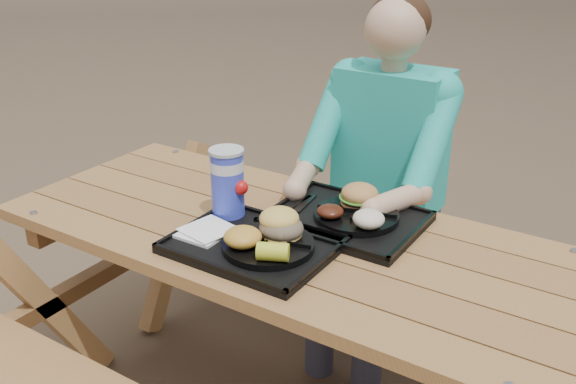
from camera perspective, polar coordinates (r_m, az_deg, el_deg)
The scene contains 17 objects.
picnic_table at distance 2.13m, azimuth -0.00°, elevation -12.52°, with size 1.80×1.49×0.75m, color #999999, non-canonical shape.
tray_near at distance 1.84m, azimuth -3.09°, elevation -4.79°, with size 0.45×0.35×0.02m, color black.
tray_far at distance 1.98m, azimuth 5.18°, elevation -2.54°, with size 0.45×0.35×0.02m, color black.
plate_near at distance 1.79m, azimuth -1.77°, elevation -4.75°, with size 0.26×0.26×0.02m, color black.
plate_far at distance 1.97m, azimuth 6.11°, elevation -2.12°, with size 0.26×0.26×0.02m, color black.
napkin_stack at distance 1.89m, azimuth -7.52°, elevation -3.45°, with size 0.14×0.14×0.02m, color white.
soda_cup at distance 1.96m, azimuth -5.40°, elevation 0.72°, with size 0.10×0.10×0.20m, color #1C2ED8.
condiment_bbq at distance 1.92m, azimuth -1.10°, elevation -2.58°, with size 0.05×0.05×0.03m, color black.
condiment_mustard at distance 1.89m, azimuth 0.35°, elevation -3.03°, with size 0.05×0.05×0.03m, color gold.
sandwich at distance 1.79m, azimuth -0.61°, elevation -2.17°, with size 0.12×0.12×0.12m, color #E9BA52, non-canonical shape.
mac_cheese at distance 1.76m, azimuth -4.04°, elevation -4.01°, with size 0.11×0.11×0.05m, color gold.
corn_cob at distance 1.69m, azimuth -1.35°, elevation -5.34°, with size 0.08×0.08×0.05m, color yellow, non-canonical shape.
cutlery_far at distance 2.06m, azimuth 1.48°, elevation -1.03°, with size 0.02×0.14×0.01m, color black.
burger at distance 2.00m, azimuth 6.41°, elevation 0.25°, with size 0.12×0.12×0.11m, color #BC8042, non-canonical shape.
baked_beans at distance 1.93m, azimuth 3.77°, elevation -1.73°, with size 0.08×0.08×0.04m, color #461A0E.
potato_salad at distance 1.88m, azimuth 7.18°, elevation -2.38°, with size 0.09×0.09×0.05m, color #F0E4CC.
diner at distance 2.44m, azimuth 8.63°, elevation -0.57°, with size 0.48×0.84×1.28m, color #1CA1C4, non-canonical shape.
Camera 1 is at (0.93, -1.44, 1.64)m, focal length 40.00 mm.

